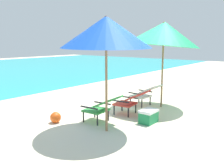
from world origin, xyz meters
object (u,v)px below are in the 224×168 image
object	(u,v)px
lounge_chair_center	(131,100)
lounge_chair_right	(145,93)
lounge_chair_left	(102,106)
beach_umbrella_left	(106,32)
beach_ball	(56,117)
beach_umbrella_right	(164,34)
cooler_box	(149,116)

from	to	relation	value
lounge_chair_center	lounge_chair_right	distance (m)	1.02
lounge_chair_left	beach_umbrella_left	xyz separation A→B (m)	(-0.34, -0.43, 1.69)
lounge_chair_center	lounge_chair_right	xyz separation A→B (m)	(1.00, 0.17, 0.00)
lounge_chair_center	beach_ball	size ratio (longest dim) A/B	3.60
lounge_chair_left	lounge_chair_right	size ratio (longest dim) A/B	1.01
beach_umbrella_right	lounge_chair_left	bearing A→B (deg)	168.62
lounge_chair_right	beach_umbrella_right	distance (m)	1.79
beach_umbrella_right	beach_umbrella_left	bearing A→B (deg)	179.91
cooler_box	beach_umbrella_left	bearing A→B (deg)	157.13
beach_ball	cooler_box	world-z (taller)	cooler_box
beach_umbrella_left	cooler_box	distance (m)	2.23
lounge_chair_left	beach_umbrella_left	bearing A→B (deg)	-128.21
beach_umbrella_left	cooler_box	bearing A→B (deg)	-22.87
lounge_chair_left	cooler_box	size ratio (longest dim) A/B	1.93
lounge_chair_left	cooler_box	xyz separation A→B (m)	(0.69, -0.87, -0.24)
lounge_chair_center	beach_ball	world-z (taller)	lounge_chair_center
lounge_chair_left	lounge_chair_center	distance (m)	0.96
beach_ball	lounge_chair_center	bearing A→B (deg)	-32.59
lounge_chair_left	beach_ball	distance (m)	1.13
lounge_chair_left	beach_umbrella_left	world-z (taller)	beach_umbrella_left
beach_ball	cooler_box	bearing A→B (deg)	-51.18
lounge_chair_center	beach_umbrella_left	distance (m)	2.14
beach_umbrella_right	lounge_chair_right	bearing A→B (deg)	118.51
beach_umbrella_left	beach_ball	bearing A→B (deg)	105.29
beach_ball	cooler_box	xyz separation A→B (m)	(1.39, -1.72, 0.03)
lounge_chair_center	beach_ball	distance (m)	1.96
lounge_chair_left	lounge_chair_right	world-z (taller)	same
lounge_chair_right	cooler_box	size ratio (longest dim) A/B	1.90
lounge_chair_left	lounge_chair_center	xyz separation A→B (m)	(0.94, -0.19, 0.00)
cooler_box	lounge_chair_center	bearing A→B (deg)	69.81
lounge_chair_center	beach_umbrella_left	size ratio (longest dim) A/B	0.36
cooler_box	beach_umbrella_right	bearing A→B (deg)	16.29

